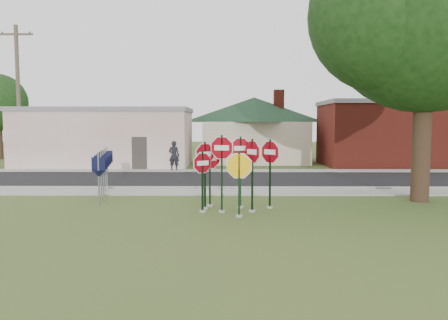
{
  "coord_description": "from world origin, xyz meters",
  "views": [
    {
      "loc": [
        -0.13,
        -13.75,
        3.1
      ],
      "look_at": [
        -0.28,
        2.0,
        1.77
      ],
      "focal_mm": 35.0,
      "sensor_mm": 36.0,
      "label": 1
    }
  ],
  "objects_px": {
    "stop_sign_center": "(222,162)",
    "utility_pole_near": "(18,95)",
    "pedestrian": "(174,156)",
    "stop_sign_yellow": "(239,175)",
    "stop_sign_left": "(202,174)",
    "oak_tree": "(427,8)"
  },
  "relations": [
    {
      "from": "oak_tree",
      "to": "utility_pole_near",
      "type": "distance_m",
      "value": 24.61
    },
    {
      "from": "utility_pole_near",
      "to": "pedestrian",
      "type": "distance_m",
      "value": 11.13
    },
    {
      "from": "pedestrian",
      "to": "stop_sign_yellow",
      "type": "bearing_deg",
      "value": 111.17
    },
    {
      "from": "stop_sign_left",
      "to": "utility_pole_near",
      "type": "bearing_deg",
      "value": 132.97
    },
    {
      "from": "stop_sign_center",
      "to": "stop_sign_left",
      "type": "distance_m",
      "value": 0.81
    },
    {
      "from": "stop_sign_left",
      "to": "oak_tree",
      "type": "distance_m",
      "value": 10.76
    },
    {
      "from": "stop_sign_left",
      "to": "oak_tree",
      "type": "bearing_deg",
      "value": 14.71
    },
    {
      "from": "oak_tree",
      "to": "stop_sign_center",
      "type": "bearing_deg",
      "value": -164.05
    },
    {
      "from": "utility_pole_near",
      "to": "pedestrian",
      "type": "height_order",
      "value": "utility_pole_near"
    },
    {
      "from": "stop_sign_yellow",
      "to": "pedestrian",
      "type": "relative_size",
      "value": 1.2
    },
    {
      "from": "stop_sign_center",
      "to": "oak_tree",
      "type": "relative_size",
      "value": 0.24
    },
    {
      "from": "stop_sign_center",
      "to": "utility_pole_near",
      "type": "bearing_deg",
      "value": 134.4
    },
    {
      "from": "stop_sign_center",
      "to": "oak_tree",
      "type": "distance_m",
      "value": 9.98
    },
    {
      "from": "stop_sign_yellow",
      "to": "utility_pole_near",
      "type": "xyz_separation_m",
      "value": [
        -14.24,
        14.7,
        3.58
      ]
    },
    {
      "from": "stop_sign_left",
      "to": "pedestrian",
      "type": "bearing_deg",
      "value": 101.26
    },
    {
      "from": "stop_sign_yellow",
      "to": "pedestrian",
      "type": "bearing_deg",
      "value": 105.56
    },
    {
      "from": "oak_tree",
      "to": "pedestrian",
      "type": "relative_size",
      "value": 6.1
    },
    {
      "from": "oak_tree",
      "to": "utility_pole_near",
      "type": "bearing_deg",
      "value": 151.45
    },
    {
      "from": "utility_pole_near",
      "to": "pedestrian",
      "type": "bearing_deg",
      "value": -4.59
    },
    {
      "from": "stop_sign_yellow",
      "to": "stop_sign_left",
      "type": "relative_size",
      "value": 1.03
    },
    {
      "from": "pedestrian",
      "to": "stop_sign_center",
      "type": "bearing_deg",
      "value": 109.65
    },
    {
      "from": "stop_sign_yellow",
      "to": "oak_tree",
      "type": "bearing_deg",
      "value": 22.44
    }
  ]
}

